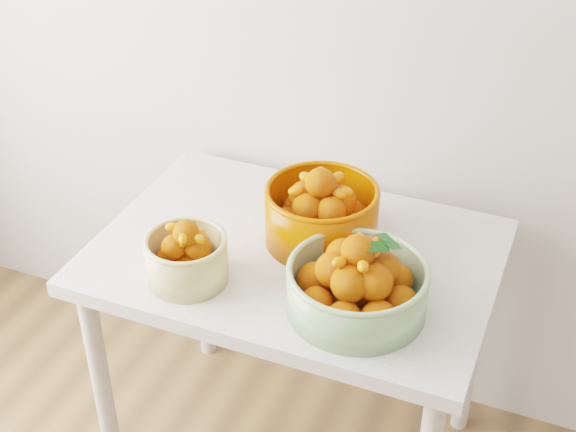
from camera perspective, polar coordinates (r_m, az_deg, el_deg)
name	(u,v)px	position (r m, az deg, el deg)	size (l,w,h in m)	color
table	(295,280)	(2.08, 0.52, -4.57)	(1.00, 0.70, 0.75)	silver
bowl_cream	(187,257)	(1.90, -7.21, -2.91)	(0.22, 0.22, 0.17)	#D4C27B
bowl_green	(357,284)	(1.80, 4.93, -4.85)	(0.42, 0.42, 0.21)	#91B580
bowl_orange	(321,213)	(2.01, 2.38, 0.18)	(0.38, 0.38, 0.21)	#BE4202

